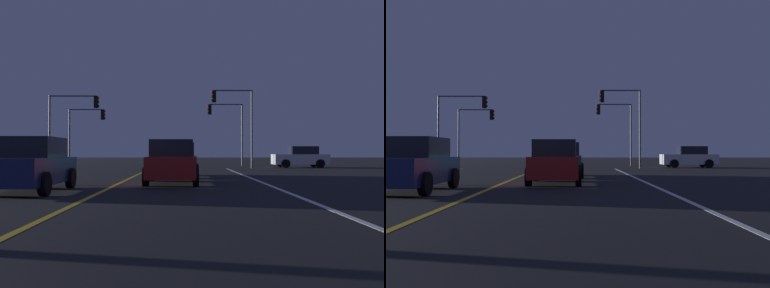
% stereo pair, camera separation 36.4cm
% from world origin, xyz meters
% --- Properties ---
extents(lane_edge_right, '(0.16, 38.85, 0.01)m').
position_xyz_m(lane_edge_right, '(5.71, 13.42, 0.00)').
color(lane_edge_right, silver).
rests_on(lane_edge_right, ground).
extents(lane_center_divider, '(0.16, 38.85, 0.01)m').
position_xyz_m(lane_center_divider, '(0.00, 13.42, 0.00)').
color(lane_center_divider, gold).
rests_on(lane_center_divider, ground).
extents(car_ahead_far, '(2.02, 4.30, 1.70)m').
position_xyz_m(car_ahead_far, '(2.21, 22.41, 0.82)').
color(car_ahead_far, black).
rests_on(car_ahead_far, ground).
extents(car_oncoming, '(2.02, 4.30, 1.70)m').
position_xyz_m(car_oncoming, '(-2.22, 14.46, 0.82)').
color(car_oncoming, black).
rests_on(car_oncoming, ground).
extents(car_lead_same_lane, '(2.02, 4.30, 1.70)m').
position_xyz_m(car_lead_same_lane, '(2.07, 17.76, 0.82)').
color(car_lead_same_lane, black).
rests_on(car_lead_same_lane, ground).
extents(car_crossing_side, '(4.30, 2.02, 1.70)m').
position_xyz_m(car_crossing_side, '(11.83, 34.98, 0.82)').
color(car_crossing_side, black).
rests_on(car_crossing_side, ground).
extents(traffic_light_near_right, '(3.19, 0.36, 5.98)m').
position_xyz_m(traffic_light_near_right, '(6.23, 33.35, 4.41)').
color(traffic_light_near_right, '#4C4C51').
rests_on(traffic_light_near_right, ground).
extents(traffic_light_near_left, '(3.83, 0.36, 5.53)m').
position_xyz_m(traffic_light_near_left, '(-5.85, 33.35, 4.14)').
color(traffic_light_near_left, '#4C4C51').
rests_on(traffic_light_near_left, ground).
extents(traffic_light_far_right, '(3.20, 0.36, 5.53)m').
position_xyz_m(traffic_light_far_right, '(6.17, 38.85, 4.11)').
color(traffic_light_far_right, '#4C4C51').
rests_on(traffic_light_far_right, ground).
extents(traffic_light_far_left, '(3.27, 0.36, 5.06)m').
position_xyz_m(traffic_light_far_left, '(-6.08, 38.85, 3.79)').
color(traffic_light_far_left, '#4C4C51').
rests_on(traffic_light_far_left, ground).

